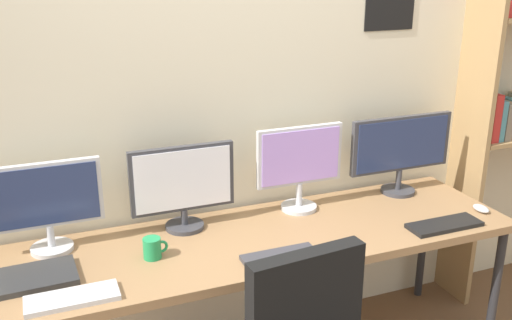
{
  "coord_description": "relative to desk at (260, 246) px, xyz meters",
  "views": [
    {
      "loc": [
        -0.9,
        -1.61,
        1.94
      ],
      "look_at": [
        0.0,
        0.65,
        1.09
      ],
      "focal_mm": 40.94,
      "sensor_mm": 36.0,
      "label": 1
    }
  ],
  "objects": [
    {
      "name": "monitor_far_left",
      "position": [
        -0.88,
        0.21,
        0.27
      ],
      "size": [
        0.46,
        0.18,
        0.4
      ],
      "color": "silver",
      "rests_on": "desk"
    },
    {
      "name": "keyboard_right",
      "position": [
        0.84,
        -0.23,
        0.06
      ],
      "size": [
        0.36,
        0.13,
        0.02
      ],
      "primitive_type": "cube",
      "color": "black",
      "rests_on": "desk"
    },
    {
      "name": "monitor_far_right",
      "position": [
        0.88,
        0.21,
        0.29
      ],
      "size": [
        0.59,
        0.18,
        0.42
      ],
      "color": "#38383D",
      "rests_on": "desk"
    },
    {
      "name": "desk",
      "position": [
        0.0,
        0.0,
        0.0
      ],
      "size": [
        2.41,
        0.68,
        0.74
      ],
      "color": "#936D47",
      "rests_on": "ground_plane"
    },
    {
      "name": "keyboard_center",
      "position": [
        0.0,
        -0.23,
        0.06
      ],
      "size": [
        0.32,
        0.13,
        0.02
      ],
      "primitive_type": "cube",
      "color": "#38383D",
      "rests_on": "desk"
    },
    {
      "name": "computer_mouse",
      "position": [
        1.12,
        -0.15,
        0.06
      ],
      "size": [
        0.06,
        0.1,
        0.03
      ],
      "primitive_type": "ellipsoid",
      "color": "silver",
      "rests_on": "desk"
    },
    {
      "name": "wall_back",
      "position": [
        0.0,
        0.42,
        0.61
      ],
      "size": [
        4.81,
        0.11,
        2.6
      ],
      "color": "beige",
      "rests_on": "ground_plane"
    },
    {
      "name": "laptop_closed",
      "position": [
        -0.96,
        -0.02,
        0.06
      ],
      "size": [
        0.33,
        0.23,
        0.02
      ],
      "primitive_type": "cube",
      "rotation": [
        0.0,
        0.0,
        0.04
      ],
      "color": "#2D2D2D",
      "rests_on": "desk"
    },
    {
      "name": "monitor_center_left",
      "position": [
        -0.29,
        0.21,
        0.27
      ],
      "size": [
        0.48,
        0.18,
        0.4
      ],
      "color": "#38383D",
      "rests_on": "desk"
    },
    {
      "name": "coffee_mug",
      "position": [
        -0.49,
        -0.02,
        0.09
      ],
      "size": [
        0.11,
        0.08,
        0.09
      ],
      "color": "#1E8C4C",
      "rests_on": "desk"
    },
    {
      "name": "keyboard_left",
      "position": [
        -0.84,
        -0.23,
        0.06
      ],
      "size": [
        0.34,
        0.13,
        0.02
      ],
      "primitive_type": "cube",
      "color": "silver",
      "rests_on": "desk"
    },
    {
      "name": "monitor_center_right",
      "position": [
        0.29,
        0.21,
        0.29
      ],
      "size": [
        0.44,
        0.18,
        0.43
      ],
      "color": "silver",
      "rests_on": "desk"
    }
  ]
}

